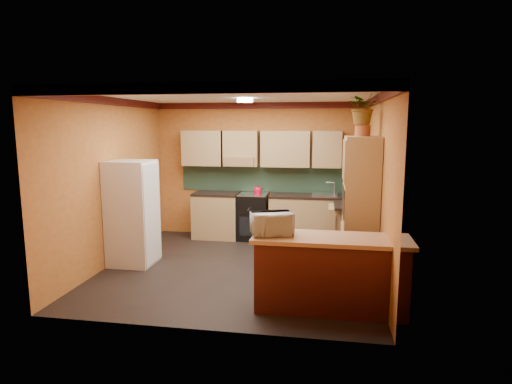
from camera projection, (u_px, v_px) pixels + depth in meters
room_shell at (243, 136)px, 6.77m from camera, size 4.24×4.24×2.72m
base_cabinets_back at (284, 218)px, 8.42m from camera, size 3.65×0.60×0.88m
countertop_back at (285, 195)px, 8.35m from camera, size 3.65×0.62×0.04m
stove at (253, 216)px, 8.52m from camera, size 0.58×0.58×0.91m
kettle at (258, 190)px, 8.37m from camera, size 0.19×0.19×0.18m
sink at (325, 195)px, 8.22m from camera, size 0.48×0.40×0.03m
base_cabinets_right at (351, 232)px, 7.35m from camera, size 0.60×0.80×0.88m
countertop_right at (352, 206)px, 7.28m from camera, size 0.62×0.80×0.04m
fridge at (132, 213)px, 6.94m from camera, size 0.68×0.66×1.70m
pantry at (360, 208)px, 6.31m from camera, size 0.48×0.90×2.10m
fern_pot at (363, 131)px, 6.18m from camera, size 0.22×0.22×0.16m
fern at (364, 107)px, 6.13m from camera, size 0.57×0.53×0.52m
breakfast_bar at (330, 276)px, 5.22m from camera, size 1.80×0.55×0.88m
bar_top at (331, 239)px, 5.15m from camera, size 1.90×0.65×0.05m
microwave at (272, 224)px, 5.24m from camera, size 0.58×0.48×0.27m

